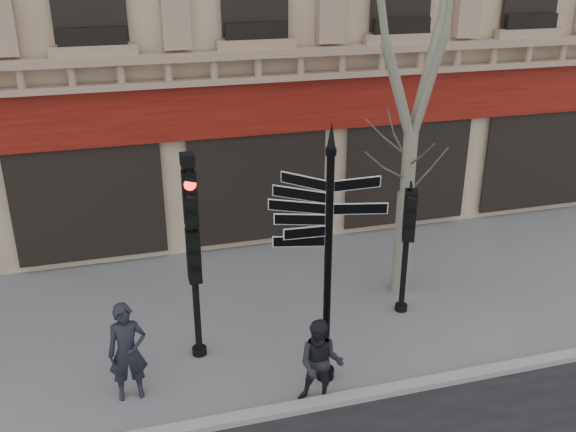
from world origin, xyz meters
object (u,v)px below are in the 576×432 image
Objects in this scene: pedestrian_a at (128,352)px; pedestrian_b at (321,364)px; traffic_signal_secondary at (407,228)px; fingerpost at (329,215)px; traffic_signal_main at (192,234)px.

pedestrian_a reaches higher than pedestrian_b.
traffic_signal_secondary reaches higher than pedestrian_a.
pedestrian_a is at bearing -163.92° from fingerpost.
fingerpost is 3.11m from traffic_signal_secondary.
traffic_signal_main is at bearing -150.95° from traffic_signal_secondary.
traffic_signal_main is at bearing 34.04° from pedestrian_a.
traffic_signal_main reaches higher than pedestrian_a.
pedestrian_a is (-5.61, -1.31, -1.00)m from traffic_signal_secondary.
pedestrian_a is at bearing -174.43° from pedestrian_b.
traffic_signal_secondary is 1.52× the size of pedestrian_a.
traffic_signal_main is (-2.04, 1.31, -0.65)m from fingerpost.
fingerpost is at bearing -119.36° from traffic_signal_secondary.
traffic_signal_secondary is at bearing 6.08° from traffic_signal_main.
traffic_signal_main reaches higher than pedestrian_b.
pedestrian_b is at bearing -114.18° from traffic_signal_secondary.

